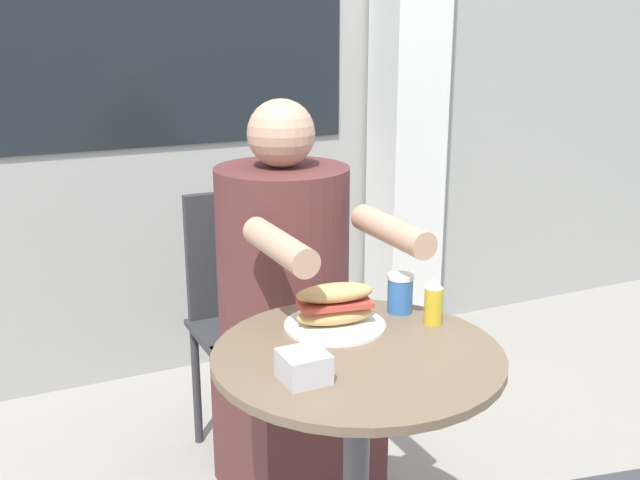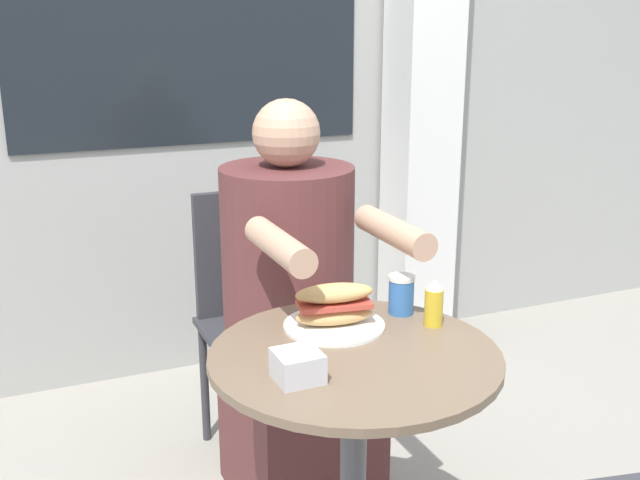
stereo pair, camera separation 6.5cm
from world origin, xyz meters
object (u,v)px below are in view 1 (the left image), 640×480
at_px(drink_cup, 400,293).
at_px(condiment_bottle, 434,301).
at_px(sandwich_on_plate, 335,310).
at_px(diner_chair, 248,300).
at_px(cafe_table, 357,431).
at_px(seated_diner, 289,340).

bearing_deg(drink_cup, condiment_bottle, -71.07).
bearing_deg(sandwich_on_plate, diner_chair, 87.09).
bearing_deg(drink_cup, sandwich_on_plate, -174.70).
bearing_deg(condiment_bottle, sandwich_on_plate, 160.08).
relative_size(cafe_table, sandwich_on_plate, 2.99).
bearing_deg(diner_chair, condiment_bottle, 102.01).
bearing_deg(diner_chair, seated_diner, 89.51).
relative_size(cafe_table, drink_cup, 7.38).
relative_size(drink_cup, condiment_bottle, 0.84).
xyz_separation_m(cafe_table, seated_diner, (0.05, 0.52, 0.00)).
xyz_separation_m(sandwich_on_plate, condiment_bottle, (0.22, -0.08, 0.01)).
distance_m(cafe_table, condiment_bottle, 0.35).
bearing_deg(condiment_bottle, cafe_table, -164.60).
xyz_separation_m(cafe_table, drink_cup, (0.20, 0.16, 0.24)).
relative_size(diner_chair, condiment_bottle, 7.61).
xyz_separation_m(seated_diner, drink_cup, (0.15, -0.36, 0.24)).
distance_m(diner_chair, sandwich_on_plate, 0.76).
height_order(diner_chair, drink_cup, diner_chair).
xyz_separation_m(diner_chair, drink_cup, (0.15, -0.71, 0.24)).
height_order(seated_diner, sandwich_on_plate, seated_diner).
xyz_separation_m(sandwich_on_plate, drink_cup, (0.19, 0.02, 0.01)).
relative_size(sandwich_on_plate, drink_cup, 2.47).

